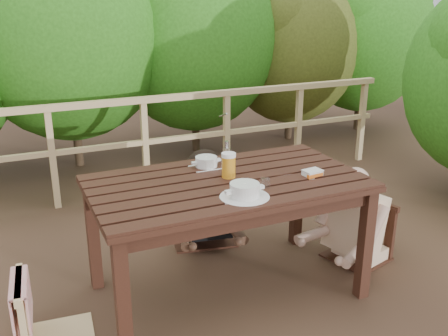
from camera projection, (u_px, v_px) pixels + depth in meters
name	position (u px, v px, depth m)	size (l,w,h in m)	color
ground	(227.00, 290.00, 3.61)	(60.00, 60.00, 0.00)	brown
table	(227.00, 238.00, 3.47)	(1.77, 1.00, 0.82)	black
chair_left	(52.00, 279.00, 2.96)	(0.42, 0.42, 0.85)	tan
chair_far	(202.00, 181.00, 4.21)	(0.51, 0.51, 1.03)	black
chair_right	(361.00, 208.00, 3.91)	(0.42, 0.42, 0.85)	black
woman	(201.00, 167.00, 4.19)	(0.50, 0.62, 1.25)	black
diner_right	(367.00, 181.00, 3.85)	(0.52, 0.64, 1.28)	beige
railing	(145.00, 146.00, 5.16)	(5.60, 0.10, 1.01)	tan
soup_near	(245.00, 191.00, 3.05)	(0.30, 0.30, 0.10)	white
soup_far	(206.00, 163.00, 3.57)	(0.26, 0.26, 0.09)	silver
beer_glass	(229.00, 166.00, 3.35)	(0.09, 0.09, 0.18)	gold
bottle	(227.00, 159.00, 3.41)	(0.06, 0.06, 0.24)	white
tumbler	(265.00, 184.00, 3.20)	(0.06, 0.06, 0.07)	silver
butter_tub	(312.00, 174.00, 3.40)	(0.13, 0.09, 0.05)	silver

